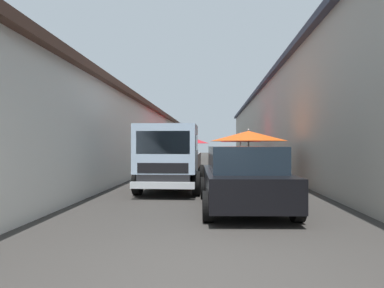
% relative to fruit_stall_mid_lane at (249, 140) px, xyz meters
% --- Properties ---
extents(ground, '(90.00, 90.00, 0.00)m').
position_rel_fruit_stall_mid_lane_xyz_m(ground, '(5.09, 1.46, -1.66)').
color(ground, '#33302D').
extents(building_left_whitewash, '(49.80, 7.50, 3.74)m').
position_rel_fruit_stall_mid_lane_xyz_m(building_left_whitewash, '(7.34, 8.34, 0.22)').
color(building_left_whitewash, silver).
rests_on(building_left_whitewash, ground).
extents(building_right_concrete, '(49.80, 7.50, 5.43)m').
position_rel_fruit_stall_mid_lane_xyz_m(building_right_concrete, '(7.34, -5.41, 1.07)').
color(building_right_concrete, '#A39E93').
rests_on(building_right_concrete, ground).
extents(fruit_stall_mid_lane, '(2.87, 2.87, 2.09)m').
position_rel_fruit_stall_mid_lane_xyz_m(fruit_stall_mid_lane, '(0.00, 0.00, 0.00)').
color(fruit_stall_mid_lane, '#9E9EA3').
rests_on(fruit_stall_mid_lane, ground).
extents(fruit_stall_near_right, '(2.64, 2.64, 2.10)m').
position_rel_fruit_stall_mid_lane_xyz_m(fruit_stall_near_right, '(6.06, 2.88, -0.02)').
color(fruit_stall_near_right, '#9E9EA3').
rests_on(fruit_stall_near_right, ground).
extents(fruit_stall_far_right, '(2.48, 2.48, 2.10)m').
position_rel_fruit_stall_mid_lane_xyz_m(fruit_stall_far_right, '(10.05, 3.83, -0.04)').
color(fruit_stall_far_right, '#9E9EA3').
rests_on(fruit_stall_far_right, ground).
extents(fruit_stall_near_left, '(2.38, 2.38, 2.23)m').
position_rel_fruit_stall_mid_lane_xyz_m(fruit_stall_near_left, '(7.07, -0.28, 0.04)').
color(fruit_stall_near_left, '#9E9EA3').
rests_on(fruit_stall_near_left, ground).
extents(hatchback_car, '(3.99, 2.08, 1.45)m').
position_rel_fruit_stall_mid_lane_xyz_m(hatchback_car, '(-4.35, 0.64, -0.92)').
color(hatchback_car, black).
rests_on(hatchback_car, ground).
extents(delivery_truck, '(4.92, 1.97, 2.08)m').
position_rel_fruit_stall_mid_lane_xyz_m(delivery_truck, '(-1.89, 2.69, -0.62)').
color(delivery_truck, black).
rests_on(delivery_truck, ground).
extents(vendor_by_crates, '(0.23, 0.63, 1.55)m').
position_rel_fruit_stall_mid_lane_xyz_m(vendor_by_crates, '(7.51, 3.81, -0.77)').
color(vendor_by_crates, '#665B4C').
rests_on(vendor_by_crates, ground).
extents(plastic_stool, '(0.30, 0.30, 0.43)m').
position_rel_fruit_stall_mid_lane_xyz_m(plastic_stool, '(4.36, 3.35, -1.33)').
color(plastic_stool, '#1E8C3F').
rests_on(plastic_stool, ground).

